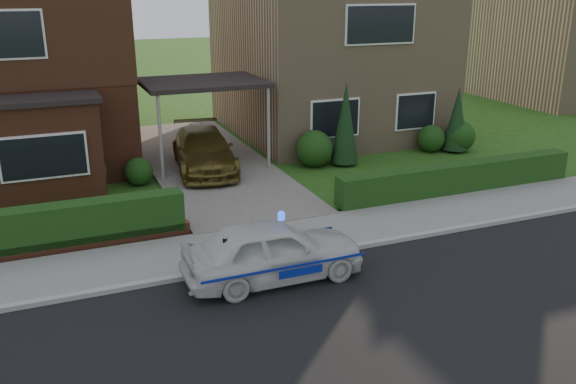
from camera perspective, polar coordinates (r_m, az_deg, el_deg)
ground at (r=10.92m, az=7.89°, el=-12.55°), size 120.00×120.00×0.00m
road at (r=10.92m, az=7.89°, el=-12.55°), size 60.00×6.00×0.02m
kerb at (r=13.29m, az=1.32°, el=-6.05°), size 60.00×0.16×0.12m
sidewalk at (r=14.17m, az=-0.38°, el=-4.43°), size 60.00×2.00×0.10m
driveway at (r=20.37m, az=-7.67°, el=2.77°), size 3.80×12.00×0.12m
house_left at (r=21.97m, az=-25.29°, el=12.33°), size 7.50×9.53×7.25m
house_right at (r=24.50m, az=3.65°, el=14.19°), size 7.50×8.06×7.25m
carport_link at (r=19.77m, az=-7.97°, el=9.98°), size 3.80×3.00×2.77m
dwarf_wall at (r=14.39m, az=-24.38°, el=-5.29°), size 7.70×0.25×0.36m
hedge_left at (r=14.60m, az=-24.27°, el=-5.71°), size 7.50×0.55×0.90m
hedge_right at (r=17.98m, az=15.47°, el=-0.17°), size 7.50×0.55×0.80m
shrub_left_mid at (r=18.00m, az=-18.70°, el=1.75°), size 1.32×1.32×1.32m
shrub_left_near at (r=18.50m, az=-13.78°, el=1.89°), size 0.84×0.84×0.84m
shrub_right_near at (r=19.81m, az=2.47°, el=4.08°), size 1.20×1.20×1.20m
shrub_right_mid at (r=22.19m, az=13.25°, el=4.90°), size 0.96×0.96×0.96m
shrub_right_far at (r=22.53m, az=15.79°, el=5.05°), size 1.08×1.08×1.08m
conifer_a at (r=19.90m, az=5.37°, el=6.16°), size 0.90×0.90×2.60m
conifer_b at (r=22.29m, az=15.51°, el=6.41°), size 0.90×0.90×2.20m
neighbour_right at (r=34.67m, az=24.19°, el=12.25°), size 6.50×7.00×5.20m
police_car at (r=12.19m, az=-1.43°, el=-5.56°), size 3.33×3.63×1.40m
driveway_car at (r=19.24m, az=-7.89°, el=3.90°), size 2.28×4.45×1.24m
potted_plant_b at (r=17.79m, az=-18.01°, el=0.83°), size 0.59×0.54×0.85m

